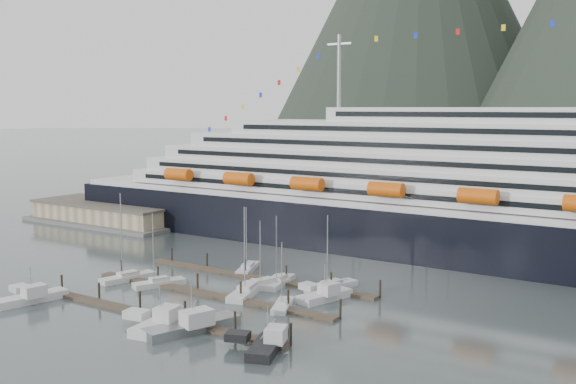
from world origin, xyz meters
name	(u,v)px	position (x,y,z in m)	size (l,w,h in m)	color
ground	(220,305)	(0.00, 0.00, 0.00)	(1600.00, 1600.00, 0.00)	#424E4E
cruise_ship	(517,201)	(30.03, 54.94, 12.04)	(210.00, 30.40, 50.30)	black
warehouse	(109,214)	(-72.00, 42.00, 2.25)	(46.00, 20.00, 5.80)	#595956
dock_near	(150,314)	(-4.93, -9.95, 0.31)	(48.18, 2.28, 3.20)	#41372A
dock_mid	(208,294)	(-4.93, 3.05, 0.31)	(48.18, 2.28, 3.20)	#41372A
dock_far	(255,277)	(-4.93, 16.05, 0.31)	(48.18, 2.28, 3.20)	#41372A
sailboat_a	(159,284)	(-15.62, 2.93, 0.42)	(6.12, 9.15, 13.04)	silver
sailboat_b	(128,278)	(-22.97, 2.70, 0.44)	(4.93, 10.40, 16.01)	silver
sailboat_c	(265,285)	(0.01, 12.01, 0.41)	(4.92, 10.10, 12.07)	silver
sailboat_d	(247,291)	(-0.14, 7.37, 0.44)	(6.42, 12.65, 15.07)	silver
sailboat_e	(248,269)	(-9.54, 19.99, 0.40)	(5.63, 9.38, 12.51)	silver
sailboat_f	(279,282)	(0.92, 14.82, 0.42)	(4.65, 9.71, 12.62)	silver
sailboat_g	(332,287)	(9.89, 17.45, 0.41)	(5.39, 10.51, 13.12)	silver
sailboat_h	(283,306)	(9.14, 3.92, 0.39)	(5.11, 8.06, 10.76)	silver
trawler_a	(31,297)	(-25.72, -14.97, 0.81)	(8.45, 11.52, 6.07)	silver
trawler_b	(160,322)	(0.25, -13.18, 0.88)	(8.37, 10.96, 6.83)	silver
trawler_c	(192,325)	(4.56, -11.55, 0.89)	(10.85, 14.09, 6.98)	gray
trawler_d	(267,343)	(17.14, -11.55, 0.82)	(8.78, 10.84, 6.16)	black
trawler_e	(324,295)	(12.04, 11.38, 0.83)	(8.04, 10.11, 6.21)	silver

